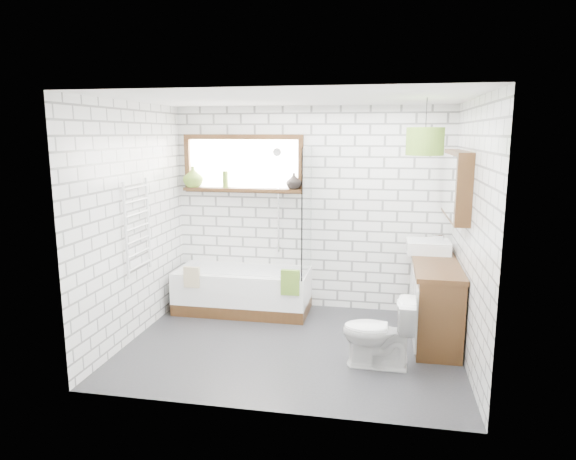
% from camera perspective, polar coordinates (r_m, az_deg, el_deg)
% --- Properties ---
extents(floor, '(3.40, 2.60, 0.01)m').
position_cam_1_polar(floor, '(5.47, 0.41, -12.77)').
color(floor, '#252528').
rests_on(floor, ground).
extents(ceiling, '(3.40, 2.60, 0.01)m').
position_cam_1_polar(ceiling, '(5.03, 0.45, 14.47)').
color(ceiling, white).
rests_on(ceiling, ground).
extents(wall_back, '(3.40, 0.01, 2.50)m').
position_cam_1_polar(wall_back, '(6.38, 2.53, 2.35)').
color(wall_back, white).
rests_on(wall_back, ground).
extents(wall_front, '(3.40, 0.01, 2.50)m').
position_cam_1_polar(wall_front, '(3.86, -3.05, -3.19)').
color(wall_front, white).
rests_on(wall_front, ground).
extents(wall_left, '(0.01, 2.60, 2.50)m').
position_cam_1_polar(wall_left, '(5.66, -16.81, 0.84)').
color(wall_left, white).
rests_on(wall_left, ground).
extents(wall_right, '(0.01, 2.60, 2.50)m').
position_cam_1_polar(wall_right, '(5.09, 19.68, -0.40)').
color(wall_right, white).
rests_on(wall_right, ground).
extents(window, '(1.52, 0.16, 0.68)m').
position_cam_1_polar(window, '(6.45, -5.04, 7.33)').
color(window, '#321D0E').
rests_on(window, wall_back).
extents(towel_radiator, '(0.06, 0.52, 1.00)m').
position_cam_1_polar(towel_radiator, '(5.65, -16.38, 0.32)').
color(towel_radiator, white).
rests_on(towel_radiator, wall_left).
extents(mirror_cabinet, '(0.16, 1.20, 0.70)m').
position_cam_1_polar(mirror_cabinet, '(5.61, 18.15, 4.81)').
color(mirror_cabinet, '#321D0E').
rests_on(mirror_cabinet, wall_right).
extents(shower_riser, '(0.02, 0.02, 1.30)m').
position_cam_1_polar(shower_riser, '(6.39, -1.08, 3.28)').
color(shower_riser, silver).
rests_on(shower_riser, wall_back).
extents(bathtub, '(1.62, 0.72, 0.52)m').
position_cam_1_polar(bathtub, '(6.41, -5.02, -6.70)').
color(bathtub, white).
rests_on(bathtub, floor).
extents(shower_screen, '(0.02, 0.72, 1.50)m').
position_cam_1_polar(shower_screen, '(6.02, 2.10, 2.09)').
color(shower_screen, white).
rests_on(shower_screen, bathtub).
extents(towel_green, '(0.21, 0.06, 0.29)m').
position_cam_1_polar(towel_green, '(5.86, 0.26, -5.85)').
color(towel_green, '#567C25').
rests_on(towel_green, bathtub).
extents(towel_beige, '(0.19, 0.05, 0.25)m').
position_cam_1_polar(towel_beige, '(6.18, -10.64, -5.17)').
color(towel_beige, tan).
rests_on(towel_beige, bathtub).
extents(vanity, '(0.47, 1.46, 0.84)m').
position_cam_1_polar(vanity, '(5.78, 15.97, -7.41)').
color(vanity, '#321D0E').
rests_on(vanity, floor).
extents(basin, '(0.48, 0.42, 0.14)m').
position_cam_1_polar(basin, '(6.06, 15.30, -1.78)').
color(basin, white).
rests_on(basin, vanity).
extents(tap, '(0.04, 0.04, 0.16)m').
position_cam_1_polar(tap, '(6.06, 16.83, -1.29)').
color(tap, silver).
rests_on(tap, vanity).
extents(toilet, '(0.40, 0.68, 0.68)m').
position_cam_1_polar(toilet, '(4.98, 9.99, -11.11)').
color(toilet, white).
rests_on(toilet, floor).
extents(vase_olive, '(0.31, 0.31, 0.26)m').
position_cam_1_polar(vase_olive, '(6.64, -10.51, 5.65)').
color(vase_olive, olive).
rests_on(vase_olive, window).
extents(vase_dark, '(0.24, 0.24, 0.20)m').
position_cam_1_polar(vase_dark, '(6.29, 0.65, 5.27)').
color(vase_dark, black).
rests_on(vase_dark, window).
extents(bottle, '(0.08, 0.08, 0.21)m').
position_cam_1_polar(bottle, '(6.50, -6.98, 5.41)').
color(bottle, olive).
rests_on(bottle, window).
extents(pendant, '(0.35, 0.35, 0.26)m').
position_cam_1_polar(pendant, '(5.03, 14.99, 9.49)').
color(pendant, '#567C25').
rests_on(pendant, ceiling).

